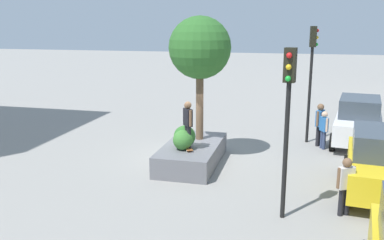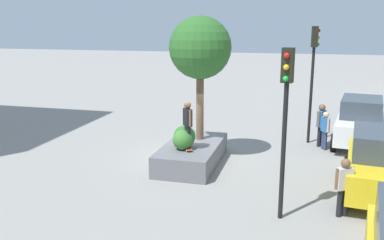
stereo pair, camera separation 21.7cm
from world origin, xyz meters
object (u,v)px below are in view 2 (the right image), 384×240
object	(u,v)px
sedan_parked	(379,163)
traffic_light_median	(313,65)
skateboarder	(188,121)
police_car	(360,122)
skateboard	(188,148)
bystander_watching	(321,122)
traffic_light_corner	(286,105)
passerby_with_bag	(325,128)
pedestrian_crossing	(344,183)
planter_ledge	(192,154)
plaza_tree	(200,49)

from	to	relation	value
sedan_parked	traffic_light_median	xyz separation A→B (m)	(-5.28, -1.95, 2.35)
skateboarder	police_car	size ratio (longest dim) A/B	0.36
skateboard	bystander_watching	distance (m)	6.24
traffic_light_corner	skateboard	bearing A→B (deg)	-131.79
sedan_parked	passerby_with_bag	world-z (taller)	sedan_parked
traffic_light_median	police_car	bearing A→B (deg)	96.12
skateboard	police_car	world-z (taller)	police_car
pedestrian_crossing	bystander_watching	world-z (taller)	bystander_watching
planter_ledge	traffic_light_corner	size ratio (longest dim) A/B	0.86
traffic_light_median	pedestrian_crossing	xyz separation A→B (m)	(7.13, 0.82, -2.41)
skateboard	traffic_light_median	size ratio (longest dim) A/B	0.16
traffic_light_corner	bystander_watching	world-z (taller)	traffic_light_corner
skateboard	passerby_with_bag	xyz separation A→B (m)	(-3.79, 4.73, 0.10)
plaza_tree	traffic_light_median	world-z (taller)	plaza_tree
traffic_light_median	passerby_with_bag	xyz separation A→B (m)	(0.87, 0.61, -2.43)
skateboarder	traffic_light_corner	bearing A→B (deg)	48.21
plaza_tree	police_car	distance (m)	7.68
police_car	passerby_with_bag	size ratio (longest dim) A/B	2.85
plaza_tree	skateboard	distance (m)	3.62
plaza_tree	police_car	bearing A→B (deg)	119.59
police_car	bystander_watching	world-z (taller)	police_car
skateboard	bystander_watching	xyz separation A→B (m)	(-4.23, 4.58, 0.23)
police_car	passerby_with_bag	bearing A→B (deg)	-53.19
plaza_tree	pedestrian_crossing	bearing A→B (deg)	51.35
plaza_tree	traffic_light_median	distance (m)	5.24
traffic_light_median	bystander_watching	distance (m)	2.38
skateboard	pedestrian_crossing	world-z (taller)	pedestrian_crossing
passerby_with_bag	pedestrian_crossing	xyz separation A→B (m)	(6.26, 0.21, 0.02)
skateboarder	traffic_light_corner	xyz separation A→B (m)	(3.01, 3.36, 1.29)
traffic_light_median	pedestrian_crossing	size ratio (longest dim) A/B	3.07
skateboard	passerby_with_bag	bearing A→B (deg)	128.71
police_car	pedestrian_crossing	size ratio (longest dim) A/B	2.79
plaza_tree	traffic_light_corner	xyz separation A→B (m)	(4.42, 3.27, -1.09)
plaza_tree	sedan_parked	size ratio (longest dim) A/B	1.06
planter_ledge	skateboard	xyz separation A→B (m)	(0.66, 0.02, 0.43)
traffic_light_corner	bystander_watching	distance (m)	7.61
skateboarder	bystander_watching	bearing A→B (deg)	132.72
planter_ledge	plaza_tree	bearing A→B (deg)	172.12
pedestrian_crossing	passerby_with_bag	bearing A→B (deg)	-178.04
skateboard	traffic_light_median	world-z (taller)	traffic_light_median
sedan_parked	traffic_light_median	size ratio (longest dim) A/B	0.88
traffic_light_corner	pedestrian_crossing	world-z (taller)	traffic_light_corner
passerby_with_bag	skateboarder	bearing A→B (deg)	-51.29
plaza_tree	sedan_parked	bearing A→B (deg)	71.15
skateboarder	traffic_light_median	world-z (taller)	traffic_light_median
skateboard	pedestrian_crossing	bearing A→B (deg)	63.49
bystander_watching	traffic_light_median	bearing A→B (deg)	-132.97
skateboarder	traffic_light_corner	size ratio (longest dim) A/B	0.36
police_car	pedestrian_crossing	bearing A→B (deg)	-9.57
police_car	sedan_parked	distance (m)	5.51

